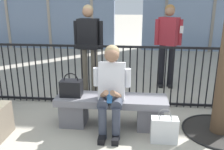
{
  "coord_description": "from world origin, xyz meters",
  "views": [
    {
      "loc": [
        0.34,
        -3.22,
        1.77
      ],
      "look_at": [
        0.0,
        0.1,
        0.75
      ],
      "focal_mm": 38.85,
      "sensor_mm": 36.0,
      "label": 1
    }
  ],
  "objects_px": {
    "handbag_on_bench": "(71,88)",
    "shopping_bag": "(164,130)",
    "bystander_further_back": "(89,43)",
    "bystander_at_railing": "(168,40)",
    "stone_bench": "(111,108)",
    "seated_person_with_phone": "(111,87)"
  },
  "relations": [
    {
      "from": "seated_person_with_phone",
      "to": "shopping_bag",
      "type": "height_order",
      "value": "seated_person_with_phone"
    },
    {
      "from": "seated_person_with_phone",
      "to": "bystander_at_railing",
      "type": "bearing_deg",
      "value": 63.89
    },
    {
      "from": "bystander_further_back",
      "to": "bystander_at_railing",
      "type": "bearing_deg",
      "value": 20.04
    },
    {
      "from": "stone_bench",
      "to": "bystander_at_railing",
      "type": "distance_m",
      "value": 2.2
    },
    {
      "from": "shopping_bag",
      "to": "seated_person_with_phone",
      "type": "bearing_deg",
      "value": 161.67
    },
    {
      "from": "handbag_on_bench",
      "to": "shopping_bag",
      "type": "distance_m",
      "value": 1.41
    },
    {
      "from": "seated_person_with_phone",
      "to": "bystander_further_back",
      "type": "bearing_deg",
      "value": 112.51
    },
    {
      "from": "shopping_bag",
      "to": "bystander_further_back",
      "type": "height_order",
      "value": "bystander_further_back"
    },
    {
      "from": "stone_bench",
      "to": "seated_person_with_phone",
      "type": "distance_m",
      "value": 0.4
    },
    {
      "from": "handbag_on_bench",
      "to": "bystander_at_railing",
      "type": "xyz_separation_m",
      "value": [
        1.56,
        1.85,
        0.43
      ]
    },
    {
      "from": "stone_bench",
      "to": "handbag_on_bench",
      "type": "xyz_separation_m",
      "value": [
        -0.58,
        -0.01,
        0.3
      ]
    },
    {
      "from": "seated_person_with_phone",
      "to": "bystander_further_back",
      "type": "relative_size",
      "value": 0.71
    },
    {
      "from": "stone_bench",
      "to": "shopping_bag",
      "type": "height_order",
      "value": "stone_bench"
    },
    {
      "from": "stone_bench",
      "to": "bystander_further_back",
      "type": "relative_size",
      "value": 0.94
    },
    {
      "from": "bystander_further_back",
      "to": "shopping_bag",
      "type": "bearing_deg",
      "value": -51.64
    },
    {
      "from": "stone_bench",
      "to": "bystander_further_back",
      "type": "xyz_separation_m",
      "value": [
        -0.57,
        1.27,
        0.73
      ]
    },
    {
      "from": "handbag_on_bench",
      "to": "seated_person_with_phone",
      "type": "bearing_deg",
      "value": -11.31
    },
    {
      "from": "shopping_bag",
      "to": "bystander_further_back",
      "type": "distance_m",
      "value": 2.25
    },
    {
      "from": "stone_bench",
      "to": "seated_person_with_phone",
      "type": "height_order",
      "value": "seated_person_with_phone"
    },
    {
      "from": "bystander_at_railing",
      "to": "stone_bench",
      "type": "bearing_deg",
      "value": -118.01
    },
    {
      "from": "bystander_at_railing",
      "to": "handbag_on_bench",
      "type": "bearing_deg",
      "value": -130.14
    },
    {
      "from": "bystander_at_railing",
      "to": "shopping_bag",
      "type": "bearing_deg",
      "value": -96.38
    }
  ]
}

